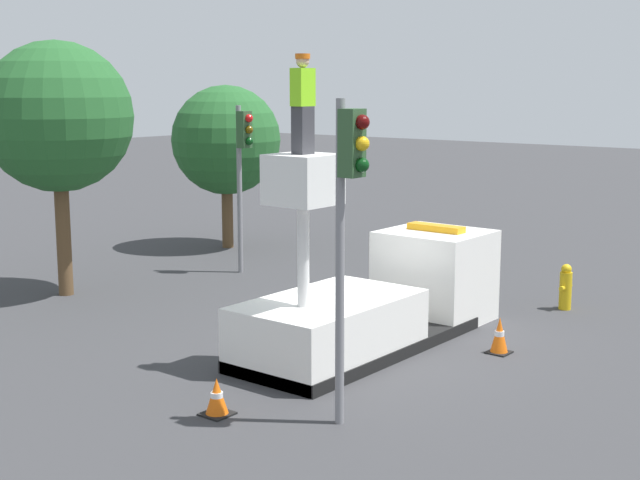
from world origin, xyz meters
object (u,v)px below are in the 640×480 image
at_px(traffic_cone_curbside, 499,336).
at_px(traffic_light_across, 243,155).
at_px(bucket_truck, 377,302).
at_px(fire_hydrant, 566,287).
at_px(traffic_cone_rear, 217,398).
at_px(tree_right_bg, 58,118).
at_px(worker, 303,104).
at_px(traffic_light_pole, 348,198).
at_px(tree_left_bg, 226,141).

bearing_deg(traffic_cone_curbside, traffic_light_across, 75.17).
bearing_deg(bucket_truck, fire_hydrant, -21.02).
height_order(bucket_truck, traffic_cone_rear, bucket_truck).
bearing_deg(tree_right_bg, traffic_light_across, -20.13).
relative_size(bucket_truck, traffic_cone_rear, 11.04).
distance_m(traffic_cone_curbside, tree_right_bg, 11.81).
bearing_deg(traffic_cone_curbside, worker, 144.24).
relative_size(traffic_light_across, traffic_cone_rear, 7.62).
bearing_deg(worker, traffic_light_across, 50.32).
height_order(traffic_cone_rear, traffic_cone_curbside, traffic_cone_curbside).
bearing_deg(traffic_cone_rear, traffic_light_across, 40.94).
xyz_separation_m(traffic_light_pole, tree_left_bg, (9.88, 12.21, -0.10)).
bearing_deg(traffic_cone_rear, worker, 7.53).
height_order(bucket_truck, fire_hydrant, bucket_truck).
bearing_deg(bucket_truck, traffic_cone_curbside, -69.27).
bearing_deg(worker, tree_left_bg, 50.47).
bearing_deg(fire_hydrant, traffic_cone_rear, 171.00).
distance_m(bucket_truck, worker, 4.66).
distance_m(traffic_light_pole, tree_left_bg, 15.71).
xyz_separation_m(fire_hydrant, tree_left_bg, (0.90, 11.89, 2.92)).
height_order(traffic_light_pole, tree_left_bg, tree_left_bg).
relative_size(bucket_truck, traffic_cone_curbside, 9.27).
xyz_separation_m(traffic_cone_curbside, tree_right_bg, (-2.28, 10.85, 4.07)).
bearing_deg(fire_hydrant, traffic_cone_curbside, -174.31).
bearing_deg(tree_right_bg, traffic_light_pole, -103.56).
xyz_separation_m(traffic_light_pole, traffic_cone_curbside, (4.88, -0.09, -3.21)).
height_order(traffic_light_pole, tree_right_bg, tree_right_bg).
distance_m(bucket_truck, traffic_cone_curbside, 2.53).
xyz_separation_m(traffic_cone_rear, tree_left_bg, (10.82, 10.32, 3.17)).
distance_m(traffic_cone_rear, tree_right_bg, 10.40).
bearing_deg(traffic_cone_curbside, traffic_light_pole, 178.90).
relative_size(fire_hydrant, traffic_cone_curbside, 1.49).
relative_size(traffic_light_pole, tree_right_bg, 0.80).
height_order(traffic_light_across, fire_hydrant, traffic_light_across).
bearing_deg(traffic_cone_curbside, bucket_truck, 110.73).
xyz_separation_m(bucket_truck, tree_right_bg, (-1.40, 8.52, 3.57)).
relative_size(traffic_light_across, tree_right_bg, 0.74).
bearing_deg(tree_right_bg, bucket_truck, -80.64).
distance_m(worker, fire_hydrant, 8.73).
height_order(tree_left_bg, tree_right_bg, tree_right_bg).
bearing_deg(traffic_cone_rear, tree_left_bg, 43.63).
height_order(traffic_cone_curbside, tree_right_bg, tree_right_bg).
xyz_separation_m(traffic_light_pole, traffic_light_across, (7.29, 9.03, -0.25)).
relative_size(bucket_truck, tree_right_bg, 1.07).
xyz_separation_m(traffic_cone_curbside, tree_left_bg, (5.01, 12.30, 3.11)).
xyz_separation_m(bucket_truck, traffic_cone_curbside, (0.88, -2.32, -0.50)).
xyz_separation_m(worker, fire_hydrant, (7.33, -1.91, -4.34)).
relative_size(traffic_light_across, traffic_cone_curbside, 6.40).
height_order(worker, tree_right_bg, tree_right_bg).
height_order(traffic_light_pole, traffic_light_across, traffic_light_pole).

